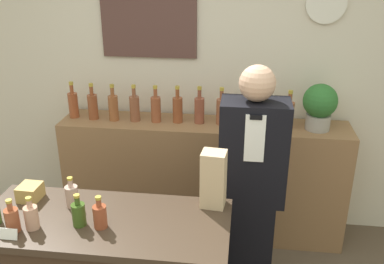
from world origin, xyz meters
TOP-DOWN VIEW (x-y plane):
  - back_wall at (-0.00, 2.00)m, footprint 5.20×0.09m
  - back_shelf at (0.08, 1.74)m, footprint 2.28×0.40m
  - shopkeeper at (0.45, 1.04)m, footprint 0.42×0.26m
  - potted_plant at (0.94, 1.73)m, footprint 0.26×0.26m
  - paper_bag at (0.24, 0.66)m, footprint 0.14×0.13m
  - price_card_left at (-0.73, 0.23)m, footprint 0.09×0.02m
  - gift_box at (-0.80, 0.60)m, footprint 0.12×0.13m
  - counter_bottle_1 at (-0.74, 0.30)m, footprint 0.07×0.07m
  - counter_bottle_2 at (-0.65, 0.33)m, footprint 0.07×0.07m
  - counter_bottle_3 at (-0.53, 0.55)m, footprint 0.07×0.07m
  - counter_bottle_4 at (-0.43, 0.39)m, footprint 0.07×0.07m
  - counter_bottle_5 at (-0.31, 0.38)m, footprint 0.07×0.07m
  - shelf_bottle_0 at (-0.98, 1.75)m, footprint 0.08×0.08m
  - shelf_bottle_1 at (-0.81, 1.73)m, footprint 0.08×0.08m
  - shelf_bottle_2 at (-0.64, 1.72)m, footprint 0.08×0.08m
  - shelf_bottle_3 at (-0.47, 1.73)m, footprint 0.08×0.08m
  - shelf_bottle_4 at (-0.30, 1.73)m, footprint 0.08×0.08m
  - shelf_bottle_5 at (-0.13, 1.75)m, footprint 0.08×0.08m
  - shelf_bottle_6 at (0.04, 1.75)m, footprint 0.08×0.08m
  - shelf_bottle_7 at (0.21, 1.75)m, footprint 0.08×0.08m
  - shelf_bottle_8 at (0.38, 1.76)m, footprint 0.08×0.08m
  - shelf_bottle_9 at (0.55, 1.72)m, footprint 0.08×0.08m
  - shelf_bottle_10 at (0.72, 1.74)m, footprint 0.08×0.08m

SIDE VIEW (x-z plane):
  - back_shelf at x=0.08m, z-range 0.00..0.99m
  - shopkeeper at x=0.45m, z-range 0.00..1.64m
  - price_card_left at x=-0.73m, z-range 0.94..0.99m
  - gift_box at x=-0.80m, z-range 0.94..1.03m
  - counter_bottle_1 at x=-0.74m, z-range 0.92..1.09m
  - counter_bottle_2 at x=-0.65m, z-range 0.92..1.09m
  - counter_bottle_3 at x=-0.53m, z-range 0.92..1.09m
  - counter_bottle_4 at x=-0.43m, z-range 0.92..1.09m
  - counter_bottle_5 at x=-0.31m, z-range 0.92..1.09m
  - paper_bag at x=0.24m, z-range 0.94..1.26m
  - shelf_bottle_0 at x=-0.98m, z-range 0.96..1.25m
  - shelf_bottle_1 at x=-0.81m, z-range 0.96..1.25m
  - shelf_bottle_2 at x=-0.64m, z-range 0.96..1.25m
  - shelf_bottle_3 at x=-0.47m, z-range 0.96..1.25m
  - shelf_bottle_4 at x=-0.30m, z-range 0.96..1.25m
  - shelf_bottle_5 at x=-0.13m, z-range 0.96..1.25m
  - shelf_bottle_6 at x=0.04m, z-range 0.96..1.25m
  - shelf_bottle_7 at x=0.21m, z-range 0.96..1.25m
  - shelf_bottle_8 at x=0.38m, z-range 0.96..1.25m
  - shelf_bottle_9 at x=0.55m, z-range 0.96..1.25m
  - shelf_bottle_10 at x=0.72m, z-range 0.96..1.25m
  - potted_plant at x=0.94m, z-range 1.01..1.37m
  - back_wall at x=0.00m, z-range 0.01..2.71m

